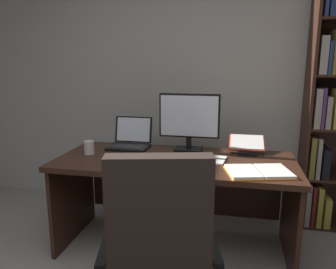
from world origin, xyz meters
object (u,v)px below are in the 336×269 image
(open_binder, at_px, (259,172))
(pen, at_px, (218,159))
(keyboard, at_px, (180,164))
(notepad, at_px, (215,160))
(desk, at_px, (177,179))
(laptop, at_px, (130,141))
(coffee_mug, at_px, (89,147))
(office_chair, at_px, (160,267))
(reading_stand_with_book, at_px, (247,144))
(monitor, at_px, (189,122))
(computer_mouse, at_px, (139,161))

(open_binder, relative_size, pen, 3.37)
(keyboard, xyz_separation_m, pen, (0.25, 0.19, 0.00))
(keyboard, relative_size, notepad, 2.00)
(notepad, bearing_deg, desk, 169.76)
(laptop, bearing_deg, coffee_mug, -132.88)
(open_binder, bearing_deg, coffee_mug, 156.54)
(office_chair, distance_m, open_binder, 0.92)
(reading_stand_with_book, xyz_separation_m, pen, (-0.22, -0.30, -0.05))
(keyboard, xyz_separation_m, notepad, (0.23, 0.19, -0.01))
(desk, bearing_deg, monitor, 70.22)
(reading_stand_with_book, distance_m, coffee_mug, 1.27)
(open_binder, distance_m, pen, 0.37)
(office_chair, height_order, reading_stand_with_book, office_chair)
(open_binder, height_order, notepad, open_binder)
(office_chair, bearing_deg, pen, 63.64)
(notepad, xyz_separation_m, coffee_mug, (-0.99, -0.03, 0.05))
(monitor, distance_m, open_binder, 0.75)
(laptop, xyz_separation_m, computer_mouse, (0.21, -0.43, -0.03))
(desk, xyz_separation_m, computer_mouse, (-0.23, -0.24, 0.21))
(pen, bearing_deg, desk, 170.39)
(office_chair, bearing_deg, reading_stand_with_book, 57.49)
(desk, distance_m, office_chair, 1.01)
(open_binder, xyz_separation_m, notepad, (-0.30, 0.24, -0.01))
(laptop, distance_m, computer_mouse, 0.48)
(monitor, relative_size, coffee_mug, 4.67)
(desk, bearing_deg, reading_stand_with_book, 24.68)
(laptop, height_order, computer_mouse, laptop)
(laptop, distance_m, keyboard, 0.67)
(office_chair, xyz_separation_m, pen, (0.22, 0.95, 0.30))
(laptop, bearing_deg, reading_stand_with_book, 3.28)
(laptop, xyz_separation_m, open_binder, (1.04, -0.48, -0.04))
(laptop, relative_size, computer_mouse, 3.19)
(computer_mouse, bearing_deg, pen, 18.79)
(monitor, height_order, open_binder, monitor)
(notepad, bearing_deg, reading_stand_with_book, 51.73)
(desk, distance_m, laptop, 0.54)
(office_chair, distance_m, computer_mouse, 0.89)
(office_chair, relative_size, coffee_mug, 10.02)
(pen, relative_size, coffee_mug, 1.32)
(keyboard, xyz_separation_m, coffee_mug, (-0.76, 0.16, 0.04))
(computer_mouse, bearing_deg, monitor, 54.92)
(monitor, distance_m, pen, 0.41)
(open_binder, relative_size, notepad, 2.24)
(coffee_mug, bearing_deg, open_binder, -9.25)
(office_chair, relative_size, computer_mouse, 10.21)
(laptop, relative_size, reading_stand_with_book, 1.16)
(computer_mouse, xyz_separation_m, open_binder, (0.83, -0.05, -0.01))
(monitor, bearing_deg, laptop, 179.44)
(computer_mouse, distance_m, reading_stand_with_book, 0.91)
(keyboard, height_order, computer_mouse, computer_mouse)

